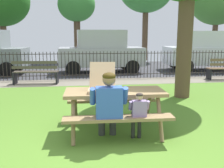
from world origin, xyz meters
TOP-DOWN VIEW (x-y plane):
  - ground at (0.00, 1.42)m, footprint 28.00×10.84m
  - cobblestone_walkway at (0.00, 6.14)m, footprint 28.00×1.40m
  - street_asphalt at (0.00, 10.04)m, footprint 28.00×6.39m
  - picnic_table_foreground at (0.21, 1.05)m, footprint 1.84×1.53m
  - pizza_box_open at (-0.02, 1.06)m, footprint 0.54×0.63m
  - adult_at_table at (0.04, 0.56)m, footprint 0.62×0.60m
  - child_at_table at (0.53, 0.52)m, footprint 0.34×0.33m
  - iron_fence_streetside at (0.00, 6.84)m, footprint 18.09×0.03m
  - park_bench_center at (-2.00, 6.01)m, footprint 1.63×0.57m
  - parked_car_center at (0.62, 8.66)m, footprint 3.94×1.91m
  - parked_car_right at (6.05, 8.66)m, footprint 4.49×2.11m
  - far_tree_midleft at (-5.23, 14.13)m, footprint 3.55×3.55m
  - far_tree_center at (-0.52, 14.13)m, footprint 2.45×2.45m
  - far_tree_right at (9.24, 14.13)m, footprint 3.69×3.69m

SIDE VIEW (x-z plane):
  - ground at x=0.00m, z-range -0.02..0.00m
  - street_asphalt at x=0.00m, z-range -0.01..0.00m
  - cobblestone_walkway at x=0.00m, z-range -0.01..0.00m
  - park_bench_center at x=-2.00m, z-range -0.01..0.84m
  - child_at_table at x=0.53m, z-range 0.09..0.94m
  - iron_fence_streetside at x=0.00m, z-range 0.01..1.12m
  - picnic_table_foreground at x=0.21m, z-range 0.20..0.99m
  - adult_at_table at x=0.04m, z-range 0.06..1.25m
  - pizza_box_open at x=-0.02m, z-range 0.62..1.11m
  - parked_car_right at x=6.05m, z-range 0.04..1.98m
  - parked_car_center at x=0.62m, z-range 0.02..2.00m
  - far_tree_center at x=-0.52m, z-range 1.21..6.02m
  - far_tree_midleft at x=-5.23m, z-range 1.12..6.59m
  - far_tree_right at x=9.24m, z-range 1.19..6.95m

